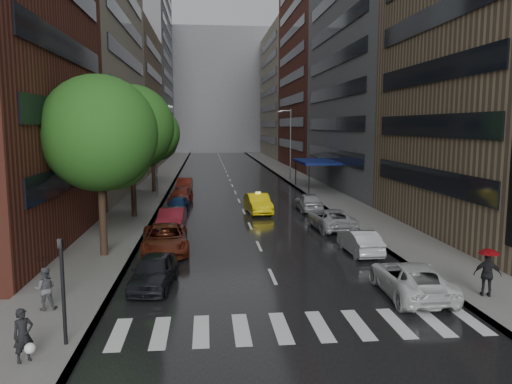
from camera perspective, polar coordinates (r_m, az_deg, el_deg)
ground at (r=20.16m, az=3.44°, el=-12.99°), size 220.00×220.00×0.00m
road at (r=69.05m, az=-3.17°, el=1.73°), size 14.00×140.00×0.01m
sidewalk_left at (r=69.24m, az=-10.64°, el=1.68°), size 4.00×140.00×0.15m
sidewalk_right at (r=70.03m, az=4.21°, el=1.86°), size 4.00×140.00×0.15m
crosswalk at (r=18.36m, az=5.10°, el=-15.09°), size 13.15×2.80×0.01m
buildings_left at (r=78.83m, az=-14.86°, el=13.86°), size 8.00×108.00×38.00m
buildings_right at (r=77.86m, az=7.92°, el=13.41°), size 8.05×109.10×36.00m
building_far at (r=136.95m, az=-4.53°, el=11.33°), size 40.00×14.00×32.00m
tree_near at (r=27.51m, az=-17.48°, el=6.39°), size 6.11×6.11×9.74m
tree_mid at (r=38.92m, az=-14.04°, el=7.20°), size 6.37×6.37×10.16m
tree_far at (r=53.52m, az=-11.76°, el=6.57°), size 5.73×5.73×9.14m
taxi at (r=40.51m, az=0.24°, el=-1.32°), size 2.05×4.93×1.59m
parked_cars_left at (r=36.33m, az=-9.36°, el=-2.55°), size 2.96×36.66×1.57m
parked_cars_right at (r=31.28m, az=10.10°, el=-4.23°), size 2.68×25.87×1.55m
ped_bag_walker at (r=16.73m, az=-25.01°, el=-14.72°), size 0.71×0.67×1.63m
ped_black_umbrella at (r=20.66m, az=-23.02°, el=-9.02°), size 0.96×0.98×2.09m
ped_red_umbrella at (r=22.59m, az=24.98°, el=-7.89°), size 1.15×0.82×2.01m
traffic_light at (r=17.06m, az=-21.23°, el=-9.48°), size 0.18×0.15×3.45m
street_lamp_left at (r=48.89m, az=-11.25°, el=4.90°), size 1.74×0.22×9.00m
street_lamp_right at (r=64.57m, az=3.89°, el=5.65°), size 1.74×0.22×9.00m
awning at (r=55.10m, az=6.91°, el=3.45°), size 4.00×8.00×3.12m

